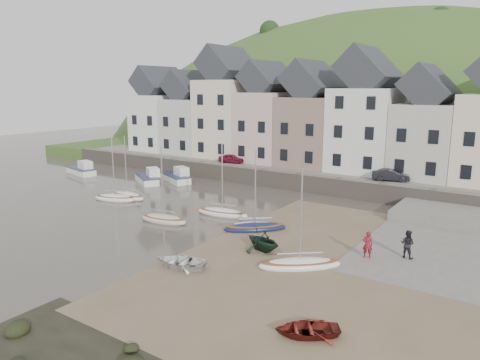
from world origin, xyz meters
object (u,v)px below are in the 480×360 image
Objects in this scene: rowboat_green at (263,240)px; sailboat_0 at (115,198)px; car_left at (231,158)px; rowboat_red at (307,329)px; rowboat_white at (181,262)px; car_right at (391,175)px; person_dark at (407,244)px; person_red at (368,245)px.

sailboat_0 is at bearing -87.25° from rowboat_green.
rowboat_red is at bearing -150.35° from car_left.
sailboat_0 reaches higher than rowboat_green.
sailboat_0 is 2.22× the size of rowboat_red.
rowboat_white is 1.15× the size of rowboat_green.
rowboat_red is 28.08m from car_right.
rowboat_red is (9.59, -2.66, -0.03)m from rowboat_white.
rowboat_green is at bearing -173.39° from rowboat_red.
car_right is at bearing -63.02° from person_dark.
rowboat_green reaches higher than rowboat_red.
person_red reaches higher than rowboat_green.
car_left reaches higher than rowboat_red.
person_dark reaches higher than rowboat_red.
rowboat_green is 1.53× the size of person_dark.
rowboat_green is 0.87× the size of car_left.
rowboat_green is 0.97× the size of rowboat_red.
rowboat_white is 25.62m from car_right.
person_dark is 0.57× the size of car_left.
car_right is at bearing 37.34° from sailboat_0.
rowboat_white is at bearing 47.06° from person_dark.
sailboat_0 is 16.50m from car_left.
person_dark is at bearing 129.12° from rowboat_green.
person_dark is (1.30, 11.62, 0.66)m from rowboat_red.
rowboat_green is at bearing -11.09° from sailboat_0.
sailboat_0 is 18.31m from rowboat_white.
rowboat_red is 0.80× the size of car_right.
sailboat_0 reaches higher than person_red.
car_right is (19.12, 0.00, 0.04)m from car_left.
rowboat_red is at bearing -24.00° from sailboat_0.
sailboat_0 is at bearing 161.70° from car_left.
rowboat_red is at bearing 61.19° from rowboat_white.
sailboat_0 is 1.99× the size of rowboat_white.
sailboat_0 is 1.99× the size of car_left.
rowboat_white is 5.77m from rowboat_green.
car_left reaches higher than person_dark.
rowboat_red is (25.66, -11.43, 0.09)m from sailboat_0.
car_right is at bearing -100.65° from car_left.
rowboat_white is 11.64m from person_red.
sailboat_0 is at bearing -24.97° from person_red.
car_left is (-22.71, 17.45, 1.16)m from person_red.
car_right reaches higher than car_left.
person_red is at bearing 172.23° from car_right.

